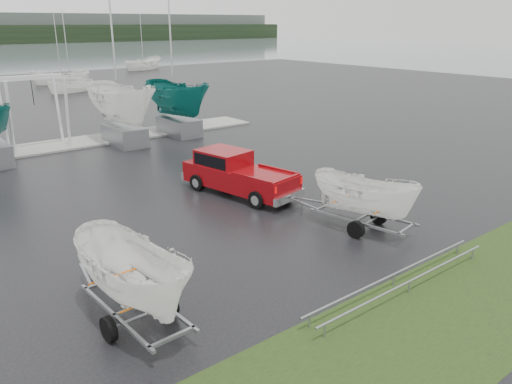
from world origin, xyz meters
The scene contains 13 objects.
ground_plane centered at (0.00, 0.00, 0.00)m, with size 120.00×120.00×0.00m, color black.
grass_verge centered at (0.00, -11.00, 0.00)m, with size 40.00×40.00×0.00m, color black.
dock centered at (0.00, 13.00, 0.05)m, with size 30.00×3.00×0.12m, color #999994.
pickup_truck centered at (5.25, -0.13, 0.91)m, with size 2.74×5.50×1.75m.
trailer_hitched centered at (6.39, -6.12, 2.44)m, with size 1.88×3.76×4.47m.
trailer_parked centered at (-2.33, -6.58, 2.68)m, with size 1.81×3.65×4.93m.
boat_hoist centered at (1.04, 13.00, 2.67)m, with size 3.30×2.18×4.12m.
keelboat_2 centered at (5.31, 11.00, 4.09)m, with size 2.57×3.20×10.74m.
keelboat_3 centered at (9.14, 11.30, 3.80)m, with size 2.39×3.20×10.56m.
mast_rack_2 centered at (4.00, -9.50, 0.35)m, with size 7.00×0.56×0.06m.
moored_boat_2 centered at (12.50, 44.46, 0.00)m, with size 2.84×2.78×11.35m.
moored_boat_3 centered at (28.48, 55.58, 0.00)m, with size 3.67×3.63×11.70m.
moored_boat_6 centered at (10.83, 36.32, 0.01)m, with size 2.66×2.62×10.77m.
Camera 1 is at (-6.49, -16.45, 6.87)m, focal length 35.00 mm.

